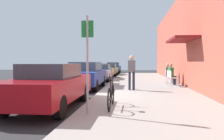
# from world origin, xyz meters

# --- Properties ---
(ground_plane) EXTENTS (60.00, 60.00, 0.00)m
(ground_plane) POSITION_xyz_m (0.00, 0.00, 0.00)
(ground_plane) COLOR #2D2D30
(sidewalk_slab) EXTENTS (4.50, 32.00, 0.12)m
(sidewalk_slab) POSITION_xyz_m (2.25, 2.00, 0.06)
(sidewalk_slab) COLOR #9E9B93
(sidewalk_slab) RESTS_ON ground_plane
(building_facade) EXTENTS (1.40, 32.00, 5.77)m
(building_facade) POSITION_xyz_m (4.65, 2.00, 2.88)
(building_facade) COLOR #BC5442
(building_facade) RESTS_ON ground_plane
(parked_car_0) EXTENTS (1.80, 4.40, 1.44)m
(parked_car_0) POSITION_xyz_m (-1.10, -2.69, 0.75)
(parked_car_0) COLOR maroon
(parked_car_0) RESTS_ON ground_plane
(parked_car_1) EXTENTS (1.80, 4.40, 1.49)m
(parked_car_1) POSITION_xyz_m (-1.10, 2.61, 0.77)
(parked_car_1) COLOR navy
(parked_car_1) RESTS_ON ground_plane
(parked_car_2) EXTENTS (1.80, 4.40, 1.29)m
(parked_car_2) POSITION_xyz_m (-1.10, 8.13, 0.69)
(parked_car_2) COLOR #B7B7BC
(parked_car_2) RESTS_ON ground_plane
(parked_car_3) EXTENTS (1.80, 4.40, 1.30)m
(parked_car_3) POSITION_xyz_m (-1.10, 14.21, 0.69)
(parked_car_3) COLOR #A58433
(parked_car_3) RESTS_ON ground_plane
(parked_car_4) EXTENTS (1.80, 4.40, 1.43)m
(parked_car_4) POSITION_xyz_m (-1.10, 19.42, 0.74)
(parked_car_4) COLOR navy
(parked_car_4) RESTS_ON ground_plane
(parking_meter) EXTENTS (0.12, 0.10, 1.32)m
(parking_meter) POSITION_xyz_m (0.45, 1.87, 0.89)
(parking_meter) COLOR slate
(parking_meter) RESTS_ON sidewalk_slab
(street_sign) EXTENTS (0.32, 0.06, 2.60)m
(street_sign) POSITION_xyz_m (0.40, -3.91, 1.64)
(street_sign) COLOR gray
(street_sign) RESTS_ON sidewalk_slab
(bicycle_0) EXTENTS (0.46, 1.71, 0.90)m
(bicycle_0) POSITION_xyz_m (0.94, -3.06, 0.48)
(bicycle_0) COLOR black
(bicycle_0) RESTS_ON sidewalk_slab
(cafe_chair_0) EXTENTS (0.46, 0.46, 0.87)m
(cafe_chair_0) POSITION_xyz_m (3.81, 2.93, 0.62)
(cafe_chair_0) COLOR silver
(cafe_chair_0) RESTS_ON sidewalk_slab
(cafe_chair_1) EXTENTS (0.55, 0.55, 0.87)m
(cafe_chair_1) POSITION_xyz_m (3.82, 3.73, 0.62)
(cafe_chair_1) COLOR silver
(cafe_chair_1) RESTS_ON sidewalk_slab
(seated_patron_1) EXTENTS (0.50, 0.46, 1.29)m
(seated_patron_1) POSITION_xyz_m (3.87, 3.75, 0.82)
(seated_patron_1) COLOR #232838
(seated_patron_1) RESTS_ON sidewalk_slab
(cafe_chair_2) EXTENTS (0.48, 0.48, 0.87)m
(cafe_chair_2) POSITION_xyz_m (3.81, 4.90, 0.62)
(cafe_chair_2) COLOR silver
(cafe_chair_2) RESTS_ON sidewalk_slab
(seated_patron_2) EXTENTS (0.45, 0.39, 1.29)m
(seated_patron_2) POSITION_xyz_m (3.87, 4.89, 0.82)
(seated_patron_2) COLOR #232838
(seated_patron_2) RESTS_ON sidewalk_slab
(pedestrian_standing) EXTENTS (0.36, 0.22, 1.70)m
(pedestrian_standing) POSITION_xyz_m (1.51, 1.15, 1.12)
(pedestrian_standing) COLOR #232838
(pedestrian_standing) RESTS_ON sidewalk_slab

